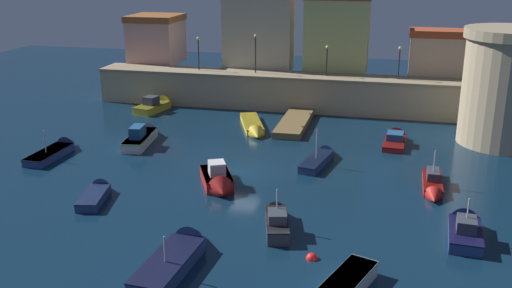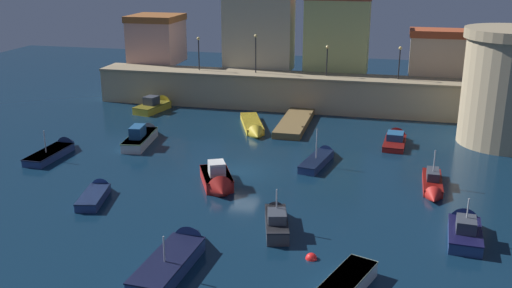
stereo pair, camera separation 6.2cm
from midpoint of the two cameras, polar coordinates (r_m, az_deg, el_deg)
name	(u,v)px [view 2 (the right image)]	position (r m, az deg, el deg)	size (l,w,h in m)	color
ground_plane	(241,172)	(42.69, -1.47, -2.79)	(104.68, 104.68, 0.00)	#0C2338
quay_wall	(289,91)	(60.18, 3.25, 5.16)	(40.33, 3.85, 3.61)	tan
old_town_backdrop	(294,38)	(62.88, 3.79, 10.30)	(39.79, 5.64, 8.18)	tan
fortress_tower	(509,87)	(52.29, 23.50, 5.15)	(7.95, 7.95, 9.59)	tan
pier_dock	(295,123)	(54.28, 3.83, 2.08)	(2.44, 8.99, 0.70)	brown
quay_lamp_0	(199,48)	(61.82, -5.60, 9.30)	(0.32, 0.32, 3.45)	black
quay_lamp_1	(256,48)	(60.08, 0.00, 9.39)	(0.32, 0.32, 3.91)	black
quay_lamp_2	(327,55)	(58.91, 6.99, 8.59)	(0.32, 0.32, 3.03)	black
quay_lamp_3	(400,57)	(58.53, 13.88, 8.22)	(0.32, 0.32, 3.17)	black
moored_boat_0	(465,228)	(35.30, 19.75, -7.72)	(2.02, 4.96, 3.01)	navy
moored_boat_1	(97,193)	(39.69, -15.26, -4.62)	(2.26, 4.70, 1.28)	navy
moored_boat_3	(395,139)	(50.76, 13.50, 0.51)	(1.95, 5.35, 1.61)	red
moored_boat_4	(320,157)	(45.05, 6.34, -1.32)	(2.37, 6.14, 3.20)	navy
moored_boat_5	(143,136)	(50.44, -10.96, 0.82)	(2.39, 6.68, 2.13)	silver
moored_boat_6	(276,219)	(34.25, 2.03, -7.31)	(2.39, 5.15, 2.69)	#333338
moored_boat_7	(433,186)	(41.13, 16.92, -3.90)	(1.31, 5.61, 2.94)	red
moored_boat_8	(157,105)	(60.83, -9.63, 3.78)	(2.93, 5.47, 2.10)	gold
moored_boat_9	(57,150)	(49.14, -18.81, -0.56)	(1.72, 6.05, 2.82)	navy
moored_boat_10	(218,181)	(39.76, -3.70, -3.60)	(3.66, 5.05, 2.21)	red
moored_boat_12	(253,127)	(52.79, -0.22, 1.66)	(4.01, 7.41, 1.48)	gold
moored_boat_13	(177,254)	(30.90, -7.64, -10.63)	(2.24, 6.86, 2.65)	navy
mooring_buoy_0	(311,259)	(31.23, 5.48, -11.09)	(0.62, 0.62, 0.62)	red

